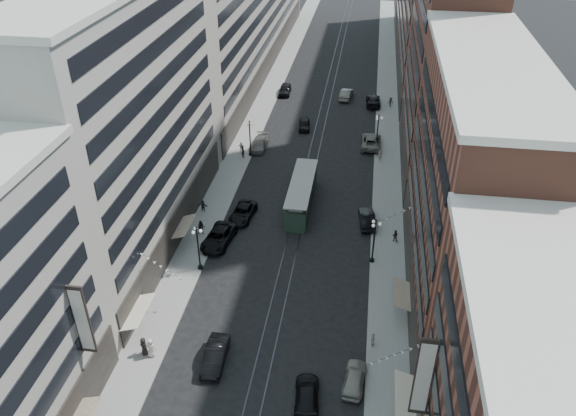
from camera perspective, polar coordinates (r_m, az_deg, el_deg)
The scene contains 37 objects.
ground at distance 87.14m, azimuth 2.83°, elevation 6.38°, with size 220.00×220.00×0.00m, color black.
sidewalk_west at distance 97.58m, azimuth -3.06°, elevation 9.41°, with size 4.00×180.00×0.15m, color gray.
sidewalk_east at distance 95.95m, azimuth 10.09°, elevation 8.52°, with size 4.00×180.00×0.15m, color gray.
rail_west at distance 96.22m, azimuth 3.04°, elevation 9.02°, with size 0.12×180.00×0.02m, color #2D2D33.
rail_east at distance 96.12m, azimuth 3.88°, elevation 8.96°, with size 0.12×180.00×0.02m, color #2D2D33.
building_west_mid at distance 61.40m, azimuth -15.74°, elevation 7.85°, with size 8.00×36.00×28.00m, color gray.
building_west_far at distance 119.13m, azimuth -3.73°, elevation 20.23°, with size 8.00×90.00×26.00m, color gray.
building_east_mid at distance 53.85m, azimuth 17.74°, elevation 1.44°, with size 8.00×30.00×24.00m, color brown.
building_east_tower at distance 76.50m, azimuth 16.39°, elevation 18.19°, with size 8.00×26.00×42.00m, color brown.
building_east_far at distance 126.03m, azimuth 13.49°, elevation 19.69°, with size 8.00×72.00×24.00m, color brown.
lamppost_sw_far at distance 60.20m, azimuth -9.11°, elevation -3.88°, with size 1.03×1.14×5.52m.
lamppost_sw_mid at distance 82.63m, azimuth -3.89°, elevation 7.19°, with size 1.03×1.14×5.52m.
lamppost_se_far at distance 61.17m, azimuth 8.73°, elevation -3.18°, with size 1.03×1.14×5.52m.
lamppost_se_mid at distance 85.53m, azimuth 9.08°, elevation 7.77°, with size 1.03×1.14×5.52m.
streetcar at distance 71.02m, azimuth 1.37°, elevation 1.33°, with size 2.79×12.62×3.49m.
car_2 at distance 65.16m, azimuth -7.06°, elevation -2.97°, with size 2.79×6.05×1.68m, color black.
car_4 at distance 49.97m, azimuth 6.76°, elevation -16.78°, with size 1.77×4.40×1.50m, color gray.
car_5 at distance 51.60m, azimuth -7.40°, elevation -14.64°, with size 1.76×5.05×1.66m, color black.
car_6 at distance 48.62m, azimuth 1.93°, elevation -18.43°, with size 2.00×4.91×1.42m, color black.
pedestrian_1 at distance 52.86m, azimuth -13.77°, elevation -13.63°, with size 0.95×0.52×1.94m, color beige.
pedestrian_2 at distance 66.61m, azimuth -8.80°, elevation -1.99°, with size 0.90×0.50×1.86m, color black.
pedestrian_4 at distance 53.00m, azimuth 8.61°, elevation -13.05°, with size 0.89×0.40×1.51m, color beige.
car_7 at distance 69.32m, azimuth -4.62°, elevation -0.48°, with size 2.49×5.41×1.50m, color black.
car_8 at distance 85.91m, azimuth -2.93°, elevation 6.57°, with size 2.24×5.52×1.60m, color #635F58.
car_9 at distance 106.48m, azimuth -0.31°, elevation 11.96°, with size 2.08×5.16×1.76m, color black.
car_10 at distance 68.59m, azimuth 8.03°, elevation -1.06°, with size 1.73×4.95×1.63m, color black.
car_11 at distance 87.29m, azimuth 8.44°, elevation 6.74°, with size 2.91×6.32×1.76m, color #65635A.
car_12 at distance 102.62m, azimuth 8.65°, elevation 10.76°, with size 2.45×6.03×1.75m, color black.
car_13 at distance 92.29m, azimuth 1.67°, elevation 8.48°, with size 1.77×4.41×1.50m, color black.
car_14 at distance 104.84m, azimuth 5.92°, elevation 11.44°, with size 1.85×5.31×1.75m, color slate.
pedestrian_5 at distance 70.98m, azimuth -8.65°, elevation 0.24°, with size 1.41×0.40×1.52m, color black.
pedestrian_6 at distance 84.61m, azimuth -4.75°, elevation 6.18°, with size 0.95×0.43×1.63m, color beige.
pedestrian_7 at distance 66.00m, azimuth 10.82°, elevation -2.77°, with size 0.73×0.40×1.50m, color black.
pedestrian_8 at distance 83.02m, azimuth 9.29°, elevation 5.33°, with size 0.61×0.40×1.68m, color #AD9F90.
pedestrian_9 at distance 102.00m, azimuth 10.37°, elevation 10.53°, with size 1.08×0.44×1.67m, color black.
pedestrian_extra_0 at distance 83.00m, azimuth -4.59°, elevation 5.75°, with size 0.70×0.46×1.91m, color black.
pedestrian_extra_1 at distance 53.20m, azimuth -14.44°, elevation -13.44°, with size 0.91×0.50×1.86m, color black.
Camera 1 is at (7.20, -17.82, 38.54)m, focal length 35.00 mm.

